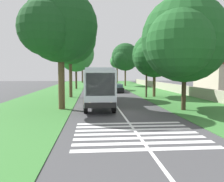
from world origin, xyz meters
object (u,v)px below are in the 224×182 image
object	(u,v)px
trailing_car_1	(95,86)
trailing_car_0	(117,88)
trailing_minibus_0	(108,79)
roadside_tree_right_1	(182,42)
roadside_tree_left_0	(82,58)
roadside_tree_right_2	(153,56)
utility_pole	(147,64)
coach_bus	(98,85)
trailing_car_2	(95,84)
roadside_tree_right_3	(117,62)
roadside_tree_left_2	(75,54)
roadside_tree_right_0	(125,58)
roadside_tree_left_3	(58,28)
roadside_tree_left_1	(69,40)

from	to	relation	value
trailing_car_1	trailing_car_0	bearing A→B (deg)	-153.51
trailing_minibus_0	roadside_tree_right_1	size ratio (longest dim) A/B	0.60
roadside_tree_left_0	roadside_tree_right_2	bearing A→B (deg)	-166.49
utility_pole	coach_bus	bearing A→B (deg)	139.88
trailing_car_2	roadside_tree_right_3	world-z (taller)	roadside_tree_right_3
roadside_tree_left_2	roadside_tree_right_1	distance (m)	31.43
trailing_car_0	roadside_tree_right_0	size ratio (longest dim) A/B	0.40
roadside_tree_left_3	utility_pole	xyz separation A→B (m)	(9.53, -10.20, -2.78)
trailing_minibus_0	roadside_tree_left_0	world-z (taller)	roadside_tree_left_0
roadside_tree_right_3	roadside_tree_left_3	bearing A→B (deg)	169.07
roadside_tree_left_0	roadside_tree_right_1	distance (m)	61.37
roadside_tree_right_3	coach_bus	bearing A→B (deg)	172.25
trailing_minibus_0	roadside_tree_left_3	xyz separation A→B (m)	(-44.12, 7.46, 5.75)
roadside_tree_left_3	roadside_tree_left_0	bearing A→B (deg)	0.32
trailing_car_0	roadside_tree_right_1	xyz separation A→B (m)	(-19.82, -3.50, 5.35)
roadside_tree_right_3	roadside_tree_right_0	bearing A→B (deg)	179.66
trailing_minibus_0	roadside_tree_left_1	bearing A→B (deg)	167.31
trailing_car_1	roadside_tree_left_0	xyz separation A→B (m)	(33.17, 3.98, 7.67)
trailing_car_2	trailing_car_0	bearing A→B (deg)	-166.52
roadside_tree_right_0	utility_pole	size ratio (longest dim) A/B	1.23
trailing_car_0	trailing_minibus_0	bearing A→B (deg)	-0.34
roadside_tree_left_0	roadside_tree_left_3	bearing A→B (deg)	-179.68
roadside_tree_left_3	roadside_tree_right_1	size ratio (longest dim) A/B	1.08
roadside_tree_left_1	roadside_tree_right_1	bearing A→B (deg)	-138.20
coach_bus	roadside_tree_left_1	xyz separation A→B (m)	(9.17, 3.61, 5.57)
roadside_tree_left_0	roadside_tree_left_1	distance (m)	48.20
roadside_tree_left_0	trailing_car_0	bearing A→B (deg)	-169.33
trailing_car_2	trailing_minibus_0	bearing A→B (deg)	-19.70
coach_bus	trailing_car_2	bearing A→B (deg)	-0.20
roadside_tree_left_0	roadside_tree_right_2	xyz separation A→B (m)	(-48.49, -11.65, -2.79)
roadside_tree_left_3	roadside_tree_right_0	distance (m)	39.89
trailing_car_2	roadside_tree_left_2	world-z (taller)	roadside_tree_left_2
trailing_car_1	roadside_tree_right_2	distance (m)	17.81
roadside_tree_left_3	roadside_tree_right_2	size ratio (longest dim) A/B	1.23
trailing_car_0	roadside_tree_right_1	bearing A→B (deg)	-169.99
trailing_car_2	trailing_minibus_0	distance (m)	11.20
roadside_tree_left_1	roadside_tree_left_3	size ratio (longest dim) A/B	1.05
roadside_tree_left_1	coach_bus	bearing A→B (deg)	-158.49
roadside_tree_left_1	trailing_car_0	bearing A→B (deg)	-43.61
roadside_tree_left_2	roadside_tree_right_0	distance (m)	15.47
roadside_tree_left_0	roadside_tree_right_2	distance (m)	49.95
trailing_minibus_0	utility_pole	size ratio (longest dim) A/B	0.69
roadside_tree_left_0	roadside_tree_left_1	xyz separation A→B (m)	(-48.19, -0.30, -0.63)
roadside_tree_left_2	roadside_tree_right_1	size ratio (longest dim) A/B	1.09
roadside_tree_right_1	trailing_car_0	bearing A→B (deg)	10.01
roadside_tree_right_1	roadside_tree_left_2	bearing A→B (deg)	20.89
coach_bus	roadside_tree_right_3	distance (m)	57.94
roadside_tree_right_1	utility_pole	distance (m)	10.92
trailing_car_2	roadside_tree_right_3	xyz separation A→B (m)	(25.28, -7.68, 6.39)
coach_bus	roadside_tree_left_1	bearing A→B (deg)	21.51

